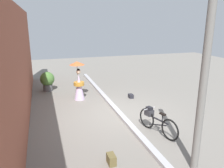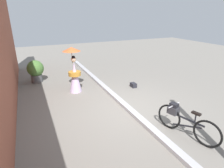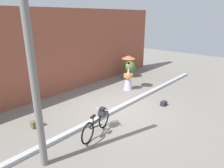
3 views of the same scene
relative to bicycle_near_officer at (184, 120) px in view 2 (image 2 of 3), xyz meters
name	(u,v)px [view 2 (image 2 of 3)]	position (x,y,z in m)	size (l,w,h in m)	color
ground_plane	(128,110)	(1.75, 0.65, -0.42)	(30.00, 30.00, 0.00)	gray
sidewalk_curb	(128,108)	(1.75, 0.65, -0.36)	(14.00, 0.20, 0.12)	#B2B2B7
bicycle_near_officer	(184,120)	(0.00, 0.00, 0.00)	(1.68, 0.62, 0.79)	black
person_with_parasol	(74,71)	(4.04, 1.84, 0.44)	(0.69, 0.69, 1.81)	silver
potted_plant_by_door	(36,70)	(5.93, 3.19, 0.14)	(0.76, 0.74, 1.02)	#59595B
backpack_on_pavement	(133,85)	(3.47, -0.57, -0.33)	(0.29, 0.19, 0.18)	#26262D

